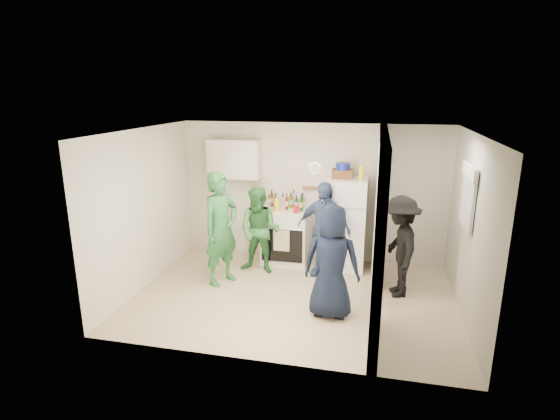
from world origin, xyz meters
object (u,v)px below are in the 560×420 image
object	(u,v)px
person_denim	(323,229)
yellow_cup_stack_top	(361,173)
stove	(286,236)
wicker_basket	(343,174)
person_nook	(400,247)
fridge	(346,224)
person_navy	(332,262)
person_green_center	(260,231)
blue_bowl	(343,166)
person_green_left	(221,229)

from	to	relation	value
person_denim	yellow_cup_stack_top	bearing A→B (deg)	45.59
stove	wicker_basket	world-z (taller)	wicker_basket
wicker_basket	person_nook	distance (m)	1.63
fridge	person_denim	world-z (taller)	person_denim
person_nook	fridge	bearing A→B (deg)	-146.17
yellow_cup_stack_top	person_denim	xyz separation A→B (m)	(-0.57, -0.32, -0.92)
fridge	person_navy	size ratio (longest dim) A/B	1.01
fridge	person_green_center	world-z (taller)	fridge
blue_bowl	fridge	bearing A→B (deg)	-26.57
person_nook	person_green_center	bearing A→B (deg)	-109.32
wicker_basket	fridge	bearing A→B (deg)	-26.57
person_green_center	person_denim	distance (m)	1.08
wicker_basket	person_denim	bearing A→B (deg)	-117.93
yellow_cup_stack_top	person_green_center	distance (m)	1.96
person_nook	yellow_cup_stack_top	bearing A→B (deg)	-151.18
blue_bowl	wicker_basket	bearing A→B (deg)	0.00
blue_bowl	person_green_left	bearing A→B (deg)	-148.39
wicker_basket	person_denim	world-z (taller)	wicker_basket
person_green_left	person_green_center	world-z (taller)	person_green_left
fridge	stove	bearing A→B (deg)	178.40
wicker_basket	person_green_left	size ratio (longest dim) A/B	0.19
yellow_cup_stack_top	person_navy	bearing A→B (deg)	-99.66
fridge	yellow_cup_stack_top	size ratio (longest dim) A/B	6.41
person_green_left	person_nook	size ratio (longest dim) A/B	1.18
fridge	person_nook	size ratio (longest dim) A/B	1.03
stove	person_green_center	distance (m)	0.70
fridge	yellow_cup_stack_top	xyz separation A→B (m)	(0.22, -0.10, 0.93)
person_denim	stove	bearing A→B (deg)	164.76
stove	wicker_basket	bearing A→B (deg)	1.17
person_denim	person_nook	bearing A→B (deg)	-5.54
wicker_basket	stove	bearing A→B (deg)	-178.83
person_green_center	person_nook	bearing A→B (deg)	-4.68
yellow_cup_stack_top	person_green_left	distance (m)	2.47
blue_bowl	stove	bearing A→B (deg)	-178.83
blue_bowl	yellow_cup_stack_top	distance (m)	0.36
blue_bowl	person_denim	xyz separation A→B (m)	(-0.25, -0.47, -1.00)
wicker_basket	person_navy	world-z (taller)	wicker_basket
person_denim	person_navy	xyz separation A→B (m)	(0.28, -1.36, -0.02)
stove	person_navy	xyz separation A→B (m)	(1.01, -1.81, 0.30)
wicker_basket	person_green_left	distance (m)	2.26
wicker_basket	blue_bowl	distance (m)	0.13
person_green_left	person_nook	xyz separation A→B (m)	(2.78, 0.16, -0.14)
blue_bowl	person_green_left	world-z (taller)	blue_bowl
blue_bowl	person_green_center	distance (m)	1.79
person_green_left	person_denim	bearing A→B (deg)	-40.00
fridge	yellow_cup_stack_top	bearing A→B (deg)	-24.44
fridge	wicker_basket	size ratio (longest dim) A/B	4.58
person_denim	fridge	bearing A→B (deg)	66.55
wicker_basket	yellow_cup_stack_top	size ratio (longest dim) A/B	1.40
wicker_basket	person_denim	distance (m)	1.01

